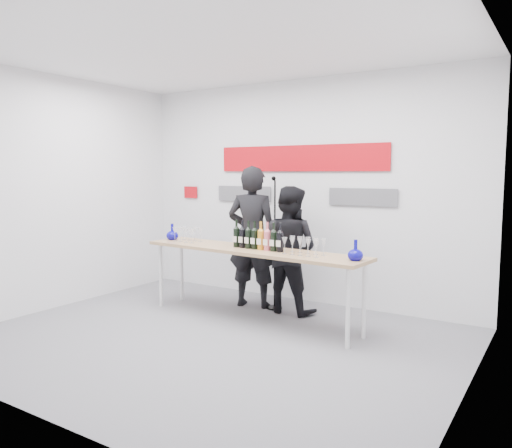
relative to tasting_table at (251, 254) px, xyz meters
name	(u,v)px	position (x,y,z in m)	size (l,w,h in m)	color
ground	(211,340)	(0.02, -0.81, -0.80)	(5.00, 5.00, 0.00)	slate
back_wall	(300,192)	(0.02, 1.19, 0.70)	(5.00, 0.04, 3.00)	silver
signage	(295,169)	(-0.04, 1.16, 1.01)	(3.38, 0.02, 0.79)	#B30710
tasting_table	(251,254)	(0.00, 0.00, 0.00)	(2.92, 0.78, 0.87)	tan
wine_bottles	(258,235)	(0.09, -0.01, 0.23)	(0.71, 0.12, 0.33)	black
decanter_left	(172,232)	(-1.32, 0.10, 0.17)	(0.16, 0.16, 0.21)	#0A078A
decanter_right	(356,250)	(1.32, -0.09, 0.17)	(0.16, 0.16, 0.21)	#0A078A
glasses_left	(188,234)	(-1.04, 0.07, 0.16)	(0.37, 0.24, 0.18)	silver
glasses_right	(304,246)	(0.71, -0.05, 0.16)	(0.47, 0.25, 0.18)	silver
presenter_left	(252,237)	(-0.34, 0.55, 0.12)	(0.67, 0.44, 1.84)	black
presenter_right	(289,249)	(0.19, 0.58, 0.00)	(0.77, 0.60, 1.59)	black
mic_stand	(275,269)	(-0.03, 0.59, -0.28)	(0.20, 0.20, 1.71)	black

